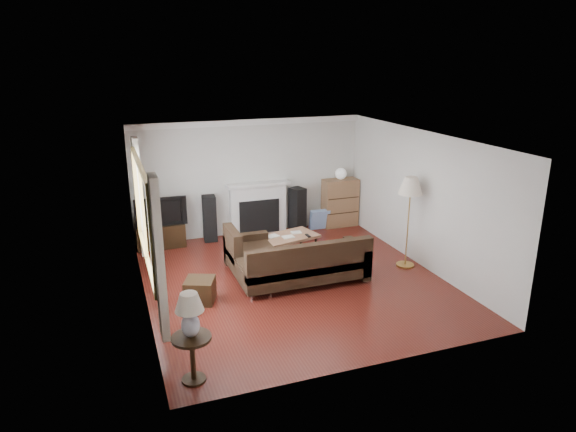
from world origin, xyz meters
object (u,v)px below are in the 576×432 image
object	(u,v)px
coffee_table	(287,247)
floor_lamp	(408,223)
sectional_sofa	(303,262)
side_table	(193,359)
tv_stand	(161,236)
bookshelf	(340,203)

from	to	relation	value
coffee_table	floor_lamp	bearing A→B (deg)	-43.17
sectional_sofa	side_table	size ratio (longest dim) A/B	3.99
sectional_sofa	tv_stand	bearing A→B (deg)	128.53
floor_lamp	side_table	world-z (taller)	floor_lamp
bookshelf	floor_lamp	world-z (taller)	floor_lamp
bookshelf	sectional_sofa	xyz separation A→B (m)	(-1.95, -2.67, -0.16)
sectional_sofa	side_table	xyz separation A→B (m)	(-2.27, -2.15, -0.09)
sectional_sofa	coffee_table	bearing A→B (deg)	84.43
tv_stand	floor_lamp	bearing A→B (deg)	-31.60
tv_stand	coffee_table	size ratio (longest dim) A/B	0.82
bookshelf	coffee_table	xyz separation A→B (m)	(-1.84, -1.50, -0.31)
tv_stand	bookshelf	distance (m)	4.07
coffee_table	side_table	xyz separation A→B (m)	(-2.38, -3.32, 0.07)
tv_stand	coffee_table	bearing A→B (deg)	-33.55
bookshelf	floor_lamp	xyz separation A→B (m)	(0.13, -2.61, 0.31)
coffee_table	tv_stand	bearing A→B (deg)	132.59
sectional_sofa	coffee_table	distance (m)	1.19
bookshelf	side_table	world-z (taller)	bookshelf
tv_stand	bookshelf	xyz separation A→B (m)	(4.06, 0.03, 0.30)
tv_stand	sectional_sofa	distance (m)	3.38
coffee_table	side_table	distance (m)	4.09
tv_stand	sectional_sofa	xyz separation A→B (m)	(2.10, -2.64, 0.15)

